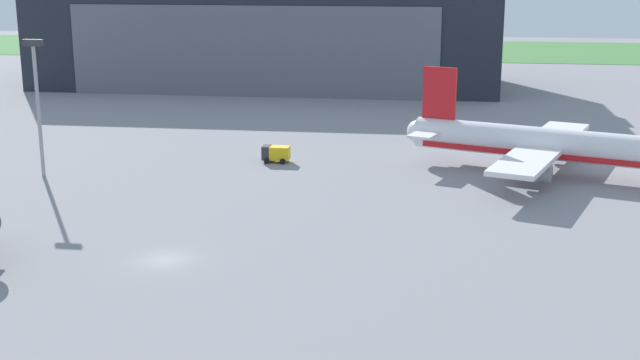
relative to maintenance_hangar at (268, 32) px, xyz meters
The scene contains 6 objects.
ground_plane 106.01m from the maintenance_hangar, 83.80° to the right, with size 440.00×440.00×0.00m, color gray.
grass_field_strip 73.31m from the maintenance_hangar, 80.96° to the left, with size 440.00×56.00×0.08m, color #488141.
maintenance_hangar is the anchor object (origin of this frame).
airliner_far_left 84.80m from the maintenance_hangar, 55.59° to the right, with size 34.54×31.75×12.26m.
stair_truck 69.61m from the maintenance_hangar, 78.15° to the right, with size 3.47×2.24×2.12m.
apron_light_mast 79.36m from the maintenance_hangar, 98.77° to the right, with size 2.40×0.50×16.28m.
Camera 1 is at (23.01, -68.37, 25.64)m, focal length 48.50 mm.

